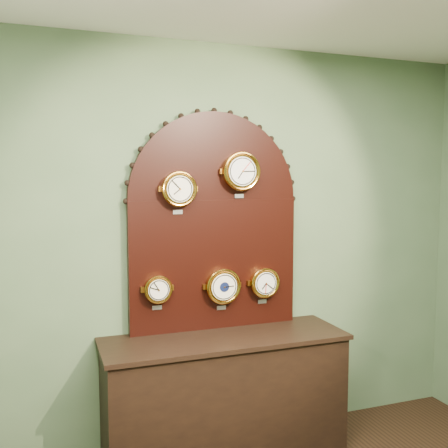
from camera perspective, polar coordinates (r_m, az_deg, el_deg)
name	(u,v)px	position (r m, az deg, el deg)	size (l,w,h in m)	color
wall_back	(212,246)	(3.59, -1.35, -2.51)	(4.00, 4.00, 0.00)	#526C4A
shop_counter	(225,399)	(3.62, 0.11, -18.95)	(1.60, 0.50, 0.80)	black
display_board	(214,215)	(3.52, -1.10, 1.03)	(1.26, 0.06, 1.53)	black
roman_clock	(179,189)	(3.37, -5.08, 3.92)	(0.24, 0.08, 0.29)	orange
arabic_clock	(241,171)	(3.51, 1.91, 5.90)	(0.27, 0.08, 0.32)	orange
hygrometer	(158,289)	(3.42, -7.42, -7.24)	(0.19, 0.08, 0.24)	orange
barometer	(223,286)	(3.54, -0.13, -6.97)	(0.25, 0.08, 0.30)	orange
tide_clock	(264,283)	(3.66, 4.51, -6.55)	(0.22, 0.08, 0.27)	orange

